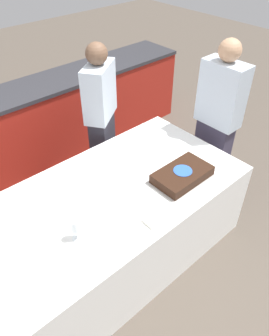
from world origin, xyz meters
TOP-DOWN VIEW (x-y plane):
  - ground_plane at (0.00, 0.00)m, footprint 14.00×14.00m
  - back_counter at (0.00, 1.63)m, footprint 4.40×0.58m
  - dining_table at (0.00, 0.00)m, footprint 2.17×1.11m
  - cake at (0.54, -0.26)m, footprint 0.50×0.31m
  - wine_glass at (-0.40, -0.20)m, footprint 0.07×0.07m
  - side_plate_near_cake at (0.58, 0.04)m, footprint 0.18×0.18m
  - utensil_pile at (0.08, -0.42)m, footprint 0.15×0.11m
  - person_cutting_cake at (0.54, 0.77)m, footprint 0.44×0.39m
  - person_seated_right at (1.30, 0.00)m, footprint 0.20×0.40m

SIDE VIEW (x-z plane):
  - ground_plane at x=0.00m, z-range 0.00..0.00m
  - dining_table at x=0.00m, z-range 0.00..0.73m
  - back_counter at x=0.00m, z-range 0.00..0.92m
  - side_plate_near_cake at x=0.58m, z-range 0.73..0.73m
  - utensil_pile at x=0.08m, z-range 0.73..0.75m
  - cake at x=0.54m, z-range 0.72..0.81m
  - person_cutting_cake at x=0.54m, z-range 0.02..1.55m
  - person_seated_right at x=1.30m, z-range 0.02..1.61m
  - wine_glass at x=-0.40m, z-range 0.75..0.92m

